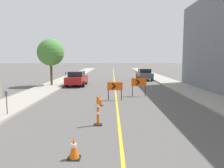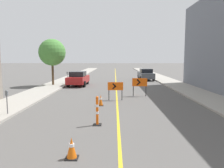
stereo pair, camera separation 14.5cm
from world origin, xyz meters
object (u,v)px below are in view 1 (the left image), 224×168
Objects in this scene: traffic_cone_third at (101,100)px; parked_car_curb_near at (78,78)px; street_tree_left_near at (51,52)px; arrow_barricade_secondary at (140,83)px; traffic_cone_second at (75,148)px; arrow_barricade_primary at (116,87)px; parking_meter_near_curb at (7,97)px; parking_meter_far_curb at (67,75)px; delineator_post_rear at (99,112)px; parked_car_curb_mid at (145,74)px.

parked_car_curb_near reaches higher than traffic_cone_third.
arrow_barricade_secondary is at bearing -36.78° from street_tree_left_near.
traffic_cone_second is 9.38m from arrow_barricade_primary.
parking_meter_near_curb is at bearing -141.61° from arrow_barricade_primary.
arrow_barricade_primary reaches higher than traffic_cone_third.
arrow_barricade_primary is 7.18m from parking_meter_near_curb.
traffic_cone_third is 12.84m from parking_meter_far_curb.
parked_car_curb_near is (-2.73, 17.71, 0.48)m from traffic_cone_second.
parking_meter_near_curb reaches higher than traffic_cone_third.
parking_meter_near_curb is at bearing 131.75° from traffic_cone_second.
parking_meter_far_curb is 3.37m from street_tree_left_near.
delineator_post_rear is 0.27× the size of street_tree_left_near.
arrow_barricade_primary is at bearing -60.75° from parking_meter_far_curb.
traffic_cone_second is at bearing -98.16° from arrow_barricade_primary.
arrow_barricade_secondary is at bearing 73.36° from traffic_cone_second.
parked_car_curb_near is at bearing -46.03° from parking_meter_far_curb.
parking_meter_far_curb is (-1.56, 1.62, 0.28)m from parked_car_curb_near.
parked_car_curb_near is 10.53m from parked_car_curb_mid.
arrow_barricade_secondary is 9.74m from parking_meter_near_curb.
parking_meter_far_curb reaches higher than arrow_barricade_primary.
parking_meter_near_curb reaches higher than arrow_barricade_primary.
traffic_cone_second is 6.48m from parking_meter_near_curb.
delineator_post_rear is at bearing -73.32° from parking_meter_far_curb.
parking_meter_far_curb is at bearing 135.10° from arrow_barricade_secondary.
arrow_barricade_secondary is 11.29m from parking_meter_far_curb.
delineator_post_rear is at bearing -88.58° from traffic_cone_third.
delineator_post_rear is at bearing -106.88° from arrow_barricade_secondary.
traffic_cone_second is at bearing -93.12° from traffic_cone_third.
traffic_cone_second is 24.75m from parked_car_curb_mid.
parked_car_curb_mid is at bearing 82.86° from arrow_barricade_secondary.
arrow_barricade_primary is 15.44m from parked_car_curb_mid.
parked_car_curb_near is 3.53× the size of parking_meter_near_curb.
parked_car_curb_near is at bearing -143.83° from parked_car_curb_mid.
parked_car_curb_mid reaches higher than traffic_cone_third.
street_tree_left_near is at bearing 112.88° from delineator_post_rear.
parked_car_curb_mid is (5.23, 16.70, 0.45)m from traffic_cone_third.
parking_meter_far_curb is 0.27× the size of street_tree_left_near.
traffic_cone_third is 0.14× the size of street_tree_left_near.
street_tree_left_near is (-1.18, 12.66, 2.63)m from parking_meter_near_curb.
parking_meter_near_curb is (-9.93, -19.28, 0.21)m from parked_car_curb_mid.
arrow_barricade_secondary is (3.27, 10.94, 0.73)m from traffic_cone_second.
street_tree_left_near is (-1.18, -1.85, 2.56)m from parking_meter_far_curb.
parked_car_curb_near is (-4.07, 8.44, -0.15)m from arrow_barricade_primary.
parking_meter_near_curb is at bearing -118.44° from parked_car_curb_mid.
street_tree_left_near is (-2.74, -0.23, 2.83)m from parked_car_curb_near.
parked_car_curb_near reaches higher than parking_meter_far_curb.
delineator_post_rear reaches higher than traffic_cone_third.
parking_meter_near_curb is at bearing -90.00° from parking_meter_far_curb.
parked_car_curb_near is at bearing 83.10° from parking_meter_near_curb.
arrow_barricade_primary is (0.84, 5.95, 0.37)m from delineator_post_rear.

